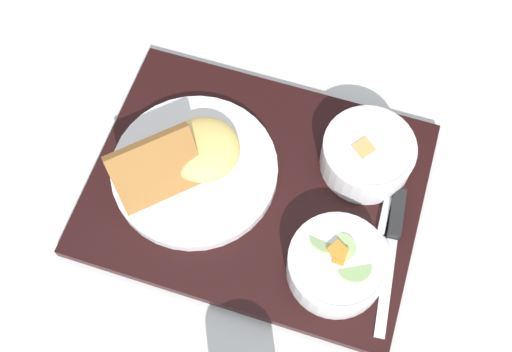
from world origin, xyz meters
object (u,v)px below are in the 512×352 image
Objects in this scene: spoon at (380,234)px; bowl_salad at (337,264)px; bowl_soup at (368,153)px; knife at (394,229)px; plate_main at (193,167)px.

bowl_salad is at bearing -36.12° from spoon.
bowl_salad is 1.01× the size of bowl_soup.
bowl_salad is at bearing 85.66° from bowl_soup.
knife is at bearing -132.81° from bowl_salad.
plate_main is 0.26m from knife.
plate_main is 0.25m from spoon.
knife is at bearing 120.86° from bowl_soup.
spoon is (-0.05, -0.06, -0.02)m from bowl_salad.
bowl_soup is at bearing -157.04° from spoon.
bowl_soup reaches higher than knife.
knife is at bearing 175.61° from plate_main.
plate_main reaches higher than bowl_soup.
knife is 1.41× the size of spoon.
bowl_soup reaches higher than spoon.
spoon is at bearing 173.14° from plate_main.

